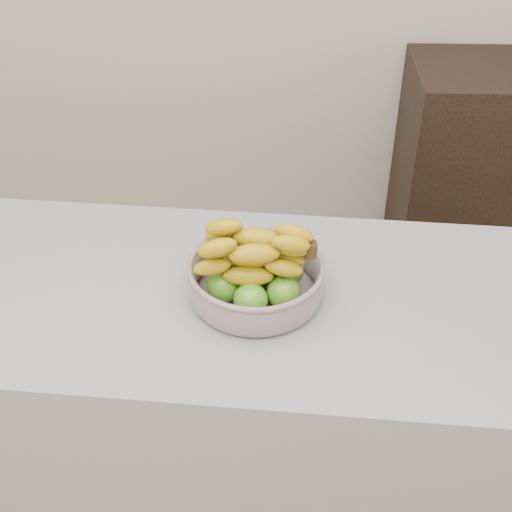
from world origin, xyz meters
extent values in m
cube|color=#A2A2AA|center=(0.00, 0.60, 0.45)|extent=(2.00, 0.60, 0.90)
cube|color=black|center=(0.81, 1.78, 0.46)|extent=(0.54, 0.45, 0.93)
cylinder|color=#A8BACA|center=(0.15, 0.60, 0.91)|extent=(0.24, 0.24, 0.01)
torus|color=#A8BACA|center=(0.15, 0.60, 0.98)|extent=(0.28, 0.28, 0.01)
sphere|color=green|center=(0.14, 0.53, 0.94)|extent=(0.07, 0.07, 0.07)
sphere|color=green|center=(0.21, 0.56, 0.94)|extent=(0.07, 0.07, 0.07)
sphere|color=green|center=(0.21, 0.63, 0.94)|extent=(0.07, 0.07, 0.07)
sphere|color=green|center=(0.15, 0.67, 0.94)|extent=(0.07, 0.07, 0.07)
sphere|color=green|center=(0.09, 0.64, 0.94)|extent=(0.07, 0.07, 0.07)
sphere|color=green|center=(0.09, 0.57, 0.94)|extent=(0.07, 0.07, 0.07)
ellipsoid|color=yellow|center=(0.14, 0.56, 0.98)|extent=(0.18, 0.05, 0.04)
ellipsoid|color=yellow|center=(0.14, 0.60, 0.98)|extent=(0.18, 0.05, 0.04)
ellipsoid|color=yellow|center=(0.14, 0.65, 0.98)|extent=(0.18, 0.07, 0.04)
ellipsoid|color=yellow|center=(0.15, 0.58, 1.02)|extent=(0.18, 0.06, 0.04)
ellipsoid|color=yellow|center=(0.15, 0.63, 1.02)|extent=(0.18, 0.08, 0.04)
ellipsoid|color=yellow|center=(0.15, 0.60, 1.04)|extent=(0.18, 0.05, 0.04)
ellipsoid|color=yellow|center=(0.15, 0.56, 1.04)|extent=(0.18, 0.07, 0.04)
cylinder|color=#3A2C12|center=(0.25, 0.60, 1.03)|extent=(0.03, 0.03, 0.03)
camera|label=1|loc=(0.26, -0.50, 1.85)|focal=50.00mm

